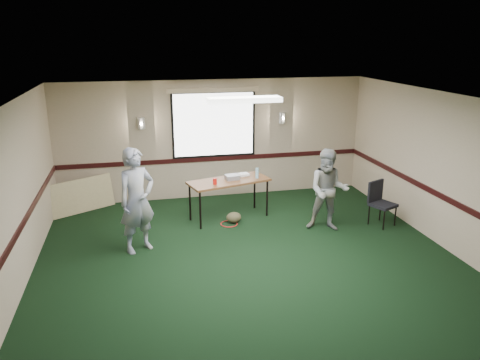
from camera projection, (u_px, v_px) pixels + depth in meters
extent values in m
plane|color=black|center=(258.00, 277.00, 7.33)|extent=(8.00, 8.00, 0.00)
plane|color=tan|center=(214.00, 140.00, 10.66)|extent=(7.00, 0.00, 7.00)
plane|color=tan|center=(4.00, 215.00, 6.20)|extent=(0.00, 8.00, 8.00)
plane|color=tan|center=(465.00, 180.00, 7.67)|extent=(0.00, 8.00, 8.00)
plane|color=silver|center=(260.00, 105.00, 6.53)|extent=(8.00, 8.00, 0.00)
cube|color=black|center=(214.00, 159.00, 10.78)|extent=(7.00, 0.03, 0.10)
cube|color=black|center=(11.00, 246.00, 6.33)|extent=(0.03, 8.00, 0.10)
cube|color=black|center=(461.00, 206.00, 7.80)|extent=(0.03, 8.00, 0.10)
cube|color=black|center=(214.00, 125.00, 10.53)|extent=(1.90, 0.01, 1.50)
cube|color=white|center=(214.00, 125.00, 10.53)|extent=(1.80, 0.02, 1.40)
cube|color=beige|center=(213.00, 90.00, 10.30)|extent=(2.05, 0.08, 0.10)
cylinder|color=silver|center=(141.00, 123.00, 10.13)|extent=(0.16, 0.16, 0.25)
cylinder|color=silver|center=(282.00, 118.00, 10.81)|extent=(0.16, 0.16, 0.25)
cube|color=white|center=(244.00, 100.00, 7.48)|extent=(1.20, 0.32, 0.08)
cube|color=#5B2A1A|center=(229.00, 181.00, 9.47)|extent=(1.75, 1.06, 0.04)
cylinder|color=black|center=(200.00, 210.00, 9.03)|extent=(0.04, 0.04, 0.78)
cylinder|color=black|center=(267.00, 198.00, 9.70)|extent=(0.04, 0.04, 0.78)
cylinder|color=black|center=(190.00, 202.00, 9.47)|extent=(0.04, 0.04, 0.78)
cylinder|color=black|center=(255.00, 191.00, 10.15)|extent=(0.04, 0.04, 0.78)
cube|color=gray|center=(232.00, 177.00, 9.51)|extent=(0.30, 0.26, 0.09)
cube|color=white|center=(243.00, 175.00, 9.75)|extent=(0.24, 0.21, 0.05)
cylinder|color=red|center=(215.00, 181.00, 9.18)|extent=(0.08, 0.08, 0.12)
cylinder|color=#91CFED|center=(257.00, 173.00, 9.56)|extent=(0.06, 0.06, 0.21)
ellipsoid|color=#4B432B|center=(234.00, 217.00, 9.43)|extent=(0.32, 0.24, 0.22)
torus|color=red|center=(229.00, 224.00, 9.37)|extent=(0.44, 0.44, 0.02)
cube|color=tan|center=(82.00, 196.00, 9.96)|extent=(1.31, 0.87, 0.71)
cube|color=black|center=(383.00, 205.00, 9.21)|extent=(0.56, 0.56, 0.06)
cube|color=black|center=(375.00, 191.00, 9.30)|extent=(0.41, 0.22, 0.43)
cylinder|color=black|center=(384.00, 220.00, 9.04)|extent=(0.03, 0.03, 0.40)
cylinder|color=black|center=(395.00, 216.00, 9.25)|extent=(0.03, 0.03, 0.40)
cylinder|color=black|center=(369.00, 215.00, 9.32)|extent=(0.03, 0.03, 0.40)
cylinder|color=black|center=(380.00, 211.00, 9.52)|extent=(0.03, 0.03, 0.40)
imported|color=#3F4C8C|center=(137.00, 201.00, 7.99)|extent=(0.80, 0.72, 1.84)
imported|color=slate|center=(328.00, 190.00, 8.91)|extent=(0.95, 0.85, 1.60)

